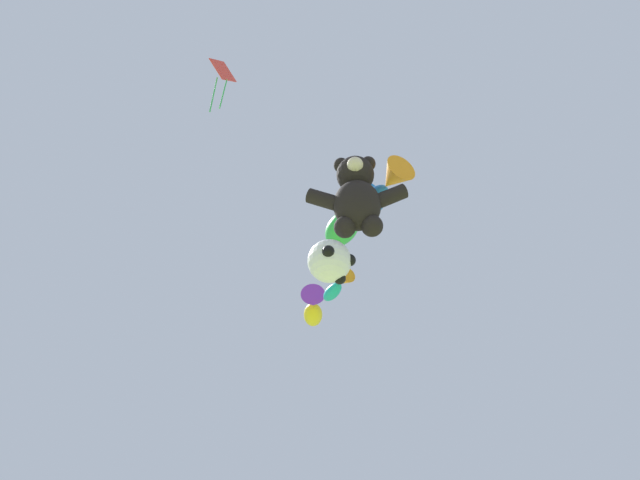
% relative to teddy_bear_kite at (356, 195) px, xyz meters
% --- Properties ---
extents(teddy_bear_kite, '(2.30, 1.01, 2.34)m').
position_rel_teddy_bear_kite_xyz_m(teddy_bear_kite, '(0.00, 0.00, 0.00)').
color(teddy_bear_kite, black).
extents(soccer_ball_kite, '(1.01, 1.01, 0.93)m').
position_rel_teddy_bear_kite_xyz_m(soccer_ball_kite, '(-0.63, 0.17, -1.68)').
color(soccer_ball_kite, white).
extents(fish_kite_cobalt, '(1.59, 2.08, 0.77)m').
position_rel_teddy_bear_kite_xyz_m(fish_kite_cobalt, '(0.66, 0.71, 0.78)').
color(fish_kite_cobalt, blue).
extents(fish_kite_emerald, '(1.92, 2.54, 1.12)m').
position_rel_teddy_bear_kite_xyz_m(fish_kite_emerald, '(-0.14, 2.65, 1.66)').
color(fish_kite_emerald, green).
extents(fish_kite_teal, '(1.16, 1.60, 0.54)m').
position_rel_teddy_bear_kite_xyz_m(fish_kite_teal, '(-0.62, 4.81, 0.71)').
color(fish_kite_teal, '#19ADB2').
extents(fish_kite_goldfin, '(0.92, 2.16, 0.84)m').
position_rel_teddy_bear_kite_xyz_m(fish_kite_goldfin, '(-1.59, 7.20, 1.37)').
color(fish_kite_goldfin, yellow).
extents(diamond_kite, '(0.58, 0.75, 2.14)m').
position_rel_teddy_bear_kite_xyz_m(diamond_kite, '(-3.28, -0.98, 3.53)').
color(diamond_kite, red).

